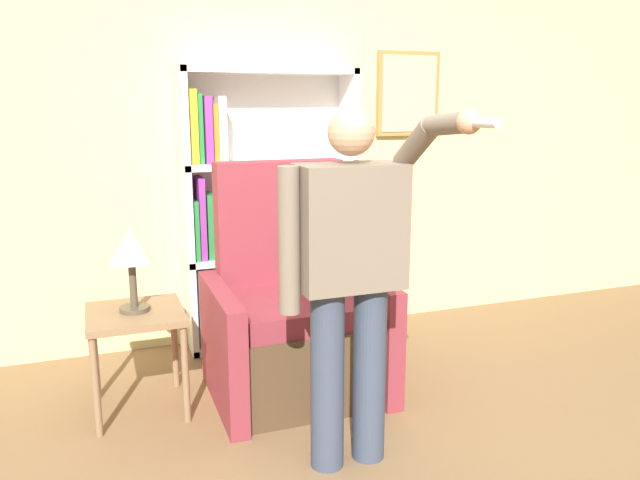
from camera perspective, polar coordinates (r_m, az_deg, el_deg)
name	(u,v)px	position (r m, az deg, el deg)	size (l,w,h in m)	color
wall_back	(281,134)	(4.31, -3.57, 9.63)	(8.00, 0.11, 2.80)	#DBCC84
bookcase	(252,215)	(4.15, -6.27, 2.31)	(1.14, 0.28, 1.83)	white
armchair	(293,322)	(3.56, -2.49, -7.48)	(0.94, 0.80, 1.29)	#4C3823
person_standing	(350,269)	(2.68, 2.80, -2.68)	(0.60, 0.78, 1.60)	#384256
side_table	(136,326)	(3.43, -16.48, -7.57)	(0.49, 0.49, 0.56)	#846647
table_lamp	(131,251)	(3.32, -16.92, -1.01)	(0.22, 0.22, 0.43)	#4C4233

